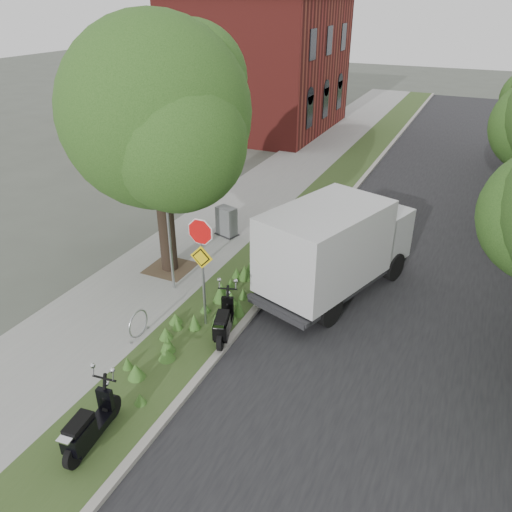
# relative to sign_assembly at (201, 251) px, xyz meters

# --- Properties ---
(ground) EXTENTS (120.00, 120.00, 0.00)m
(ground) POSITION_rel_sign_assembly_xyz_m (1.40, -0.58, -2.33)
(ground) COLOR #4C5147
(ground) RESTS_ON ground
(sidewalk_near) EXTENTS (3.50, 60.00, 0.12)m
(sidewalk_near) POSITION_rel_sign_assembly_xyz_m (-2.85, 9.42, -2.27)
(sidewalk_near) COLOR gray
(sidewalk_near) RESTS_ON ground
(verge) EXTENTS (2.00, 60.00, 0.12)m
(verge) POSITION_rel_sign_assembly_xyz_m (-0.10, 9.42, -2.27)
(verge) COLOR #354C20
(verge) RESTS_ON ground
(kerb_near) EXTENTS (0.20, 60.00, 0.13)m
(kerb_near) POSITION_rel_sign_assembly_xyz_m (0.90, 9.42, -2.26)
(kerb_near) COLOR #9E9991
(kerb_near) RESTS_ON ground
(road) EXTENTS (7.00, 60.00, 0.01)m
(road) POSITION_rel_sign_assembly_xyz_m (4.40, 9.42, -2.32)
(road) COLOR black
(road) RESTS_ON ground
(street_tree_main) EXTENTS (6.21, 5.54, 7.66)m
(street_tree_main) POSITION_rel_sign_assembly_xyz_m (-2.68, 2.28, 2.48)
(street_tree_main) COLOR black
(street_tree_main) RESTS_ON ground
(bare_post) EXTENTS (0.08, 0.08, 4.00)m
(bare_post) POSITION_rel_sign_assembly_xyz_m (-1.80, 1.22, -0.21)
(bare_post) COLOR #A5A8AD
(bare_post) RESTS_ON ground
(bike_hoop) EXTENTS (0.06, 0.78, 0.77)m
(bike_hoop) POSITION_rel_sign_assembly_xyz_m (-1.30, -1.18, -1.83)
(bike_hoop) COLOR #A5A8AD
(bike_hoop) RESTS_ON ground
(sign_assembly) EXTENTS (0.94, 0.08, 3.22)m
(sign_assembly) POSITION_rel_sign_assembly_xyz_m (0.00, 0.00, 0.00)
(sign_assembly) COLOR #A5A8AD
(sign_assembly) RESTS_ON ground
(brick_building) EXTENTS (9.40, 10.40, 8.30)m
(brick_building) POSITION_rel_sign_assembly_xyz_m (-8.10, 21.42, 1.88)
(brick_building) COLOR maroon
(brick_building) RESTS_ON ground
(scooter_near) EXTENTS (0.71, 1.69, 0.83)m
(scooter_near) POSITION_rel_sign_assembly_xyz_m (0.76, -0.38, -1.80)
(scooter_near) COLOR black
(scooter_near) RESTS_ON ground
(scooter_far) EXTENTS (0.50, 1.81, 0.86)m
(scooter_far) POSITION_rel_sign_assembly_xyz_m (0.00, -4.57, -1.79)
(scooter_far) COLOR black
(scooter_far) RESTS_ON ground
(box_truck) EXTENTS (3.68, 5.76, 2.44)m
(box_truck) POSITION_rel_sign_assembly_xyz_m (2.55, 3.22, -0.74)
(box_truck) COLOR #262628
(box_truck) RESTS_ON ground
(utility_cabinet) EXTENTS (0.93, 0.75, 1.08)m
(utility_cabinet) POSITION_rel_sign_assembly_xyz_m (-2.11, 5.25, -1.69)
(utility_cabinet) COLOR #262628
(utility_cabinet) RESTS_ON ground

